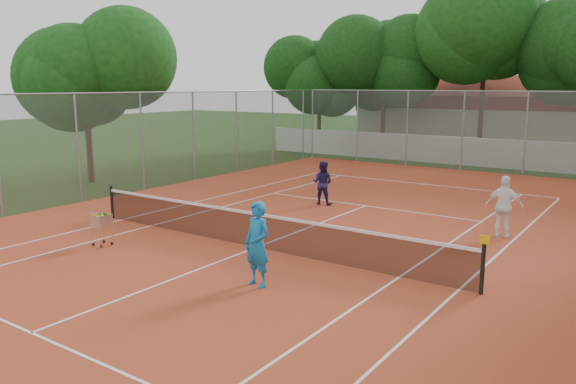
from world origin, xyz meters
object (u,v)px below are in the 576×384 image
Objects in this scene: player_near at (257,244)px; ball_hopper at (102,229)px; player_far_right at (504,207)px; player_far_left at (322,183)px; clubhouse at (489,115)px; tennis_net at (256,230)px.

player_near is 5.36m from ball_hopper.
player_near reaches higher than player_far_right.
player_near is 1.18× the size of player_far_left.
ball_hopper is (-2.08, -8.00, -0.31)m from player_far_left.
ball_hopper is (-5.35, 0.04, -0.46)m from player_near.
player_far_right reaches higher than ball_hopper.
clubhouse is 9.26× the size of player_far_right.
tennis_net is at bearing 92.61° from player_far_left.
player_far_right is 11.20m from ball_hopper.
player_far_right is (5.13, 4.87, 0.40)m from tennis_net.
clubhouse reaches higher than player_near.
player_near is (1.81, -2.26, 0.44)m from tennis_net.
ball_hopper is at bearing 35.47° from player_far_right.
tennis_net is 5.97m from player_far_left.
player_near reaches higher than ball_hopper.
player_far_right is (7.13, -24.13, -1.29)m from clubhouse.
clubhouse is 17.34× the size of ball_hopper.
clubhouse is at bearing -100.10° from player_far_left.
player_far_left is at bearing -11.68° from player_far_right.
player_near is (3.81, -31.26, -1.25)m from clubhouse.
player_near is 1.97× the size of ball_hopper.
clubhouse is 23.27m from player_far_left.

